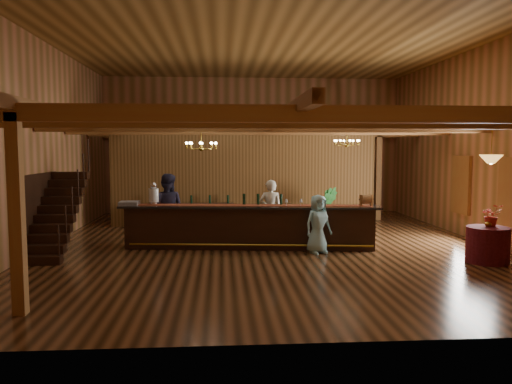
{
  "coord_description": "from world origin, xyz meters",
  "views": [
    {
      "loc": [
        -1.29,
        -13.52,
        2.65
      ],
      "look_at": [
        -0.3,
        0.62,
        1.4
      ],
      "focal_mm": 35.0,
      "sensor_mm": 36.0,
      "label": 1
    }
  ],
  "objects": [
    {
      "name": "floor",
      "position": [
        0.0,
        0.0,
        0.0
      ],
      "size": [
        14.0,
        14.0,
        0.0
      ],
      "primitive_type": "plane",
      "color": "brown",
      "rests_on": "ground"
    },
    {
      "name": "staff_second",
      "position": [
        -2.79,
        0.31,
        0.98
      ],
      "size": [
        1.04,
        0.86,
        1.95
      ],
      "primitive_type": "imported",
      "rotation": [
        0.0,
        0.0,
        3.01
      ],
      "color": "#26243B",
      "rests_on": "floor"
    },
    {
      "name": "pendant_lamp",
      "position": [
        4.87,
        -2.52,
        2.4
      ],
      "size": [
        0.52,
        0.52,
        0.9
      ],
      "color": "#A88727",
      "rests_on": "beam_grid"
    },
    {
      "name": "bar_bottle_2",
      "position": [
        0.3,
        -0.41,
        1.29
      ],
      "size": [
        0.07,
        0.07,
        0.3
      ],
      "primitive_type": "cylinder",
      "color": "black",
      "rests_on": "tasting_bar"
    },
    {
      "name": "chandelier_right",
      "position": [
        2.66,
        1.97,
        2.83
      ],
      "size": [
        0.8,
        0.8,
        0.53
      ],
      "color": "#A88727",
      "rests_on": "beam_grid"
    },
    {
      "name": "wall_left",
      "position": [
        -6.0,
        0.0,
        2.75
      ],
      "size": [
        0.1,
        14.0,
        5.5
      ],
      "primitive_type": "cube",
      "color": "#B26E49",
      "rests_on": "floor"
    },
    {
      "name": "bar_bottle_1",
      "position": [
        -0.31,
        -0.34,
        1.29
      ],
      "size": [
        0.07,
        0.07,
        0.3
      ],
      "primitive_type": "cylinder",
      "color": "black",
      "rests_on": "tasting_bar"
    },
    {
      "name": "chandelier_left",
      "position": [
        -1.8,
        -0.35,
        2.73
      ],
      "size": [
        0.8,
        0.8,
        0.63
      ],
      "color": "#A88727",
      "rests_on": "beam_grid"
    },
    {
      "name": "staircase",
      "position": [
        -5.45,
        -0.74,
        1.0
      ],
      "size": [
        1.0,
        2.8,
        2.0
      ],
      "color": "black",
      "rests_on": "floor"
    },
    {
      "name": "beverage_dispenser",
      "position": [
        -3.09,
        -0.1,
        1.43
      ],
      "size": [
        0.26,
        0.26,
        0.6
      ],
      "color": "silver",
      "rests_on": "tasting_bar"
    },
    {
      "name": "raffle_drum",
      "position": [
        2.48,
        -0.85,
        1.32
      ],
      "size": [
        0.34,
        0.24,
        0.3
      ],
      "color": "olive",
      "rests_on": "tasting_bar"
    },
    {
      "name": "bar_bottle_0",
      "position": [
        -0.68,
        -0.3,
        1.29
      ],
      "size": [
        0.07,
        0.07,
        0.3
      ],
      "primitive_type": "cylinder",
      "color": "black",
      "rests_on": "tasting_bar"
    },
    {
      "name": "backroom_boxes",
      "position": [
        -0.29,
        5.5,
        0.53
      ],
      "size": [
        4.1,
        0.6,
        1.1
      ],
      "color": "black",
      "rests_on": "floor"
    },
    {
      "name": "wall_front",
      "position": [
        0.0,
        -7.0,
        2.75
      ],
      "size": [
        12.0,
        0.1,
        5.5
      ],
      "primitive_type": "cube",
      "color": "#B26E49",
      "rests_on": "floor"
    },
    {
      "name": "window_right_back",
      "position": [
        5.95,
        1.0,
        1.55
      ],
      "size": [
        0.12,
        1.05,
        1.75
      ],
      "primitive_type": "cube",
      "color": "white",
      "rests_on": "wall_right"
    },
    {
      "name": "floor_plant",
      "position": [
        2.1,
        2.4,
        0.7
      ],
      "size": [
        0.78,
        0.64,
        1.4
      ],
      "primitive_type": "imported",
      "rotation": [
        0.0,
        0.0,
        0.02
      ],
      "color": "#226424",
      "rests_on": "floor"
    },
    {
      "name": "support_posts",
      "position": [
        0.0,
        -0.5,
        1.6
      ],
      "size": [
        9.2,
        10.2,
        3.2
      ],
      "color": "olive",
      "rests_on": "floor"
    },
    {
      "name": "ceiling",
      "position": [
        0.0,
        0.0,
        5.5
      ],
      "size": [
        14.0,
        14.0,
        0.0
      ],
      "primitive_type": "plane",
      "rotation": [
        3.14,
        0.0,
        0.0
      ],
      "color": "#A57939",
      "rests_on": "wall_back"
    },
    {
      "name": "window_right_front",
      "position": [
        5.95,
        -1.6,
        1.55
      ],
      "size": [
        0.12,
        1.05,
        1.75
      ],
      "primitive_type": "cube",
      "color": "white",
      "rests_on": "wall_right"
    },
    {
      "name": "wall_right",
      "position": [
        6.0,
        0.0,
        2.75
      ],
      "size": [
        0.1,
        14.0,
        5.5
      ],
      "primitive_type": "cube",
      "color": "#B26E49",
      "rests_on": "floor"
    },
    {
      "name": "round_table",
      "position": [
        4.87,
        -2.52,
        0.42
      ],
      "size": [
        0.96,
        0.96,
        0.83
      ],
      "primitive_type": "cylinder",
      "color": "maroon",
      "rests_on": "floor"
    },
    {
      "name": "table_vase",
      "position": [
        4.89,
        -2.48,
        0.97
      ],
      "size": [
        0.18,
        0.18,
        0.28
      ],
      "primitive_type": "imported",
      "rotation": [
        0.0,
        0.0,
        -0.39
      ],
      "color": "#A88727",
      "rests_on": "round_table"
    },
    {
      "name": "tasting_bar",
      "position": [
        -0.55,
        -0.45,
        0.58
      ],
      "size": [
        6.89,
        1.62,
        1.15
      ],
      "rotation": [
        0.0,
        0.0,
        -0.11
      ],
      "color": "black",
      "rests_on": "floor"
    },
    {
      "name": "partition_wall",
      "position": [
        -0.5,
        3.5,
        1.55
      ],
      "size": [
        9.0,
        0.18,
        3.1
      ],
      "primitive_type": "cube",
      "color": "brown",
      "rests_on": "floor"
    },
    {
      "name": "beam_grid",
      "position": [
        0.0,
        0.51,
        3.24
      ],
      "size": [
        11.9,
        13.9,
        0.39
      ],
      "color": "olive",
      "rests_on": "wall_left"
    },
    {
      "name": "bartender",
      "position": [
        0.1,
        0.39,
        0.88
      ],
      "size": [
        0.71,
        0.53,
        1.77
      ],
      "primitive_type": "imported",
      "rotation": [
        0.0,
        0.0,
        2.96
      ],
      "color": "silver",
      "rests_on": "floor"
    },
    {
      "name": "guest",
      "position": [
        1.14,
        -1.21,
        0.74
      ],
      "size": [
        0.85,
        0.72,
        1.49
      ],
      "primitive_type": "imported",
      "rotation": [
        0.0,
        0.0,
        0.4
      ],
      "color": "#9FE0EA",
      "rests_on": "floor"
    },
    {
      "name": "wall_back",
      "position": [
        0.0,
        7.0,
        2.75
      ],
      "size": [
        12.0,
        0.1,
        5.5
      ],
      "primitive_type": "cube",
      "color": "#B26E49",
      "rests_on": "floor"
    },
    {
      "name": "table_flowers",
      "position": [
        4.99,
        -2.43,
        1.09
      ],
      "size": [
        0.5,
        0.45,
        0.52
      ],
      "primitive_type": "imported",
      "rotation": [
        0.0,
        0.0,
        -0.09
      ],
      "color": "#B12619",
      "rests_on": "round_table"
    },
    {
      "name": "glass_rack_tray",
      "position": [
        -3.73,
        -0.14,
        1.19
      ],
      "size": [
        0.5,
        0.5,
        0.1
      ],
      "primitive_type": "cube",
      "color": "gray",
      "rests_on": "tasting_bar"
    },
    {
      "name": "backbar_shelf",
      "position": [
        -2.29,
        3.18,
        0.4
      ],
      "size": [
        2.87,
        0.63,
        0.8
      ],
      "primitive_type": "cube",
      "rotation": [
        0.0,
        0.0,
        0.07
      ],
      "color": "black",
      "rests_on": "floor"
    }
  ]
}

